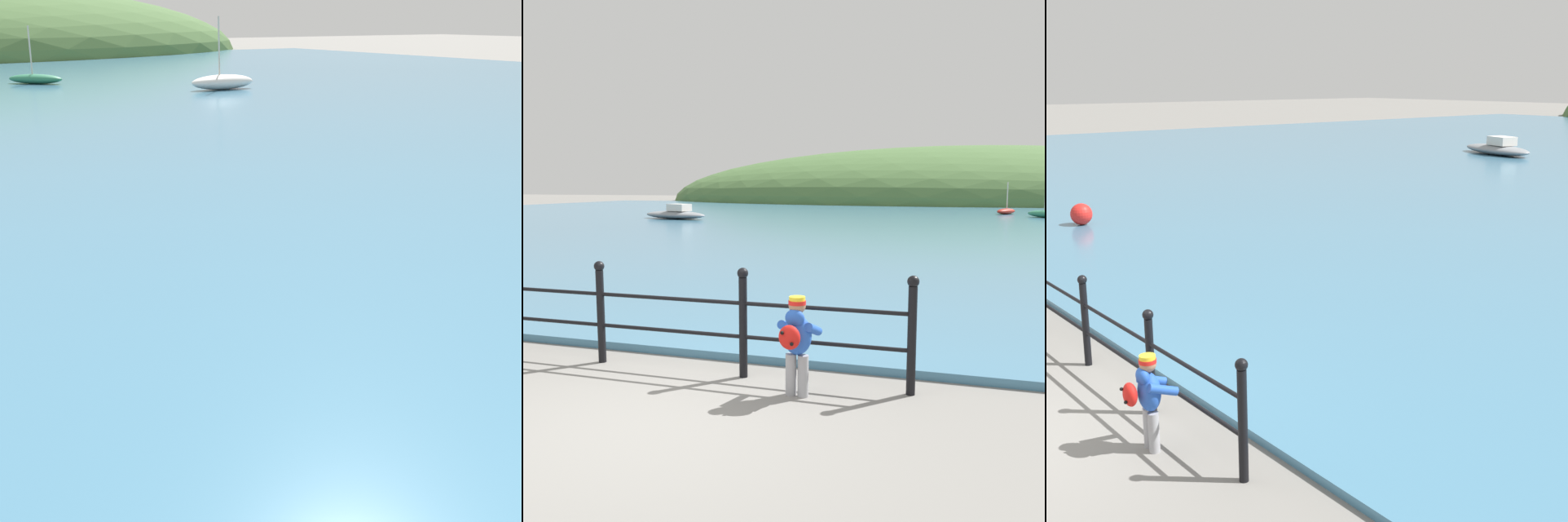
% 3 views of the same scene
% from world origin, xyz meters
% --- Properties ---
extents(iron_railing, '(5.53, 0.12, 1.21)m').
position_xyz_m(iron_railing, '(-0.50, 1.50, 0.64)').
color(iron_railing, black).
rests_on(iron_railing, ground).
extents(child_in_coat, '(0.40, 0.54, 1.00)m').
position_xyz_m(child_in_coat, '(1.13, 1.10, 0.61)').
color(child_in_coat, '#99999E').
rests_on(child_in_coat, ground).
extents(boat_nearest_quay, '(4.61, 2.65, 0.87)m').
position_xyz_m(boat_nearest_quay, '(-14.28, 27.23, 0.38)').
color(boat_nearest_quay, gray).
rests_on(boat_nearest_quay, water).
extents(mooring_buoy, '(0.53, 0.53, 0.53)m').
position_xyz_m(mooring_buoy, '(-10.01, 4.91, 0.37)').
color(mooring_buoy, red).
rests_on(mooring_buoy, water).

